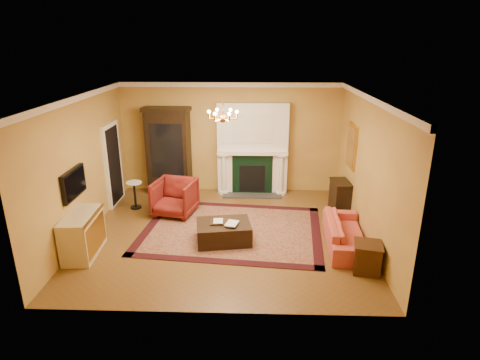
{
  "coord_description": "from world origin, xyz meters",
  "views": [
    {
      "loc": [
        0.6,
        -7.98,
        4.04
      ],
      "look_at": [
        0.33,
        0.3,
        1.14
      ],
      "focal_mm": 30.0,
      "sensor_mm": 36.0,
      "label": 1
    }
  ],
  "objects_px": {
    "commode": "(83,234)",
    "end_table": "(367,258)",
    "wingback_armchair": "(175,196)",
    "console_table": "(340,197)",
    "leather_ottoman": "(224,232)",
    "china_cabinet": "(169,153)",
    "coral_sofa": "(346,229)",
    "pedestal_table": "(135,193)"
  },
  "relations": [
    {
      "from": "commode",
      "to": "end_table",
      "type": "bearing_deg",
      "value": -7.95
    },
    {
      "from": "wingback_armchair",
      "to": "console_table",
      "type": "distance_m",
      "value": 4.07
    },
    {
      "from": "pedestal_table",
      "to": "leather_ottoman",
      "type": "distance_m",
      "value": 2.93
    },
    {
      "from": "coral_sofa",
      "to": "console_table",
      "type": "bearing_deg",
      "value": -3.86
    },
    {
      "from": "wingback_armchair",
      "to": "console_table",
      "type": "height_order",
      "value": "wingback_armchair"
    },
    {
      "from": "console_table",
      "to": "leather_ottoman",
      "type": "distance_m",
      "value": 3.26
    },
    {
      "from": "pedestal_table",
      "to": "end_table",
      "type": "xyz_separation_m",
      "value": [
        5.07,
        -2.79,
        -0.14
      ]
    },
    {
      "from": "end_table",
      "to": "leather_ottoman",
      "type": "xyz_separation_m",
      "value": [
        -2.71,
        1.07,
        -0.05
      ]
    },
    {
      "from": "china_cabinet",
      "to": "leather_ottoman",
      "type": "relative_size",
      "value": 2.05
    },
    {
      "from": "wingback_armchair",
      "to": "commode",
      "type": "xyz_separation_m",
      "value": [
        -1.45,
        -1.98,
        -0.05
      ]
    },
    {
      "from": "china_cabinet",
      "to": "wingback_armchair",
      "type": "distance_m",
      "value": 1.68
    },
    {
      "from": "pedestal_table",
      "to": "console_table",
      "type": "relative_size",
      "value": 0.94
    },
    {
      "from": "end_table",
      "to": "console_table",
      "type": "bearing_deg",
      "value": 88.77
    },
    {
      "from": "china_cabinet",
      "to": "commode",
      "type": "distance_m",
      "value": 3.7
    },
    {
      "from": "end_table",
      "to": "leather_ottoman",
      "type": "relative_size",
      "value": 0.48
    },
    {
      "from": "wingback_armchair",
      "to": "pedestal_table",
      "type": "bearing_deg",
      "value": 175.05
    },
    {
      "from": "china_cabinet",
      "to": "coral_sofa",
      "type": "bearing_deg",
      "value": -29.63
    },
    {
      "from": "leather_ottoman",
      "to": "commode",
      "type": "bearing_deg",
      "value": -176.94
    },
    {
      "from": "china_cabinet",
      "to": "commode",
      "type": "xyz_separation_m",
      "value": [
        -1.05,
        -3.48,
        -0.71
      ]
    },
    {
      "from": "console_table",
      "to": "wingback_armchair",
      "type": "bearing_deg",
      "value": -179.81
    },
    {
      "from": "commode",
      "to": "wingback_armchair",
      "type": "bearing_deg",
      "value": 50.76
    },
    {
      "from": "console_table",
      "to": "china_cabinet",
      "type": "bearing_deg",
      "value": 160.85
    },
    {
      "from": "commode",
      "to": "end_table",
      "type": "relative_size",
      "value": 2.11
    },
    {
      "from": "end_table",
      "to": "coral_sofa",
      "type": "bearing_deg",
      "value": 100.23
    },
    {
      "from": "commode",
      "to": "pedestal_table",
      "type": "bearing_deg",
      "value": 77.78
    },
    {
      "from": "end_table",
      "to": "console_table",
      "type": "height_order",
      "value": "console_table"
    },
    {
      "from": "china_cabinet",
      "to": "wingback_armchair",
      "type": "relative_size",
      "value": 2.37
    },
    {
      "from": "commode",
      "to": "end_table",
      "type": "xyz_separation_m",
      "value": [
        5.45,
        -0.47,
        -0.16
      ]
    },
    {
      "from": "pedestal_table",
      "to": "end_table",
      "type": "bearing_deg",
      "value": -28.83
    },
    {
      "from": "pedestal_table",
      "to": "coral_sofa",
      "type": "bearing_deg",
      "value": -20.12
    },
    {
      "from": "console_table",
      "to": "end_table",
      "type": "bearing_deg",
      "value": -95.79
    },
    {
      "from": "console_table",
      "to": "leather_ottoman",
      "type": "height_order",
      "value": "console_table"
    },
    {
      "from": "china_cabinet",
      "to": "commode",
      "type": "relative_size",
      "value": 2.0
    },
    {
      "from": "pedestal_table",
      "to": "console_table",
      "type": "height_order",
      "value": "console_table"
    },
    {
      "from": "china_cabinet",
      "to": "coral_sofa",
      "type": "distance_m",
      "value": 5.21
    },
    {
      "from": "china_cabinet",
      "to": "pedestal_table",
      "type": "height_order",
      "value": "china_cabinet"
    },
    {
      "from": "pedestal_table",
      "to": "commode",
      "type": "distance_m",
      "value": 2.35
    },
    {
      "from": "commode",
      "to": "leather_ottoman",
      "type": "distance_m",
      "value": 2.81
    },
    {
      "from": "end_table",
      "to": "console_table",
      "type": "xyz_separation_m",
      "value": [
        0.06,
        2.79,
        0.1
      ]
    },
    {
      "from": "console_table",
      "to": "leather_ottoman",
      "type": "bearing_deg",
      "value": -152.71
    },
    {
      "from": "coral_sofa",
      "to": "console_table",
      "type": "xyz_separation_m",
      "value": [
        0.24,
        1.79,
        -0.0
      ]
    },
    {
      "from": "china_cabinet",
      "to": "coral_sofa",
      "type": "xyz_separation_m",
      "value": [
        4.22,
        -2.95,
        -0.76
      ]
    }
  ]
}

